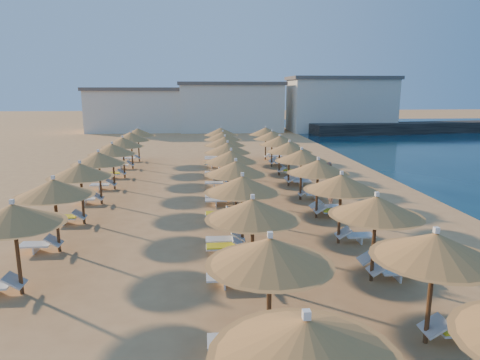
{
  "coord_description": "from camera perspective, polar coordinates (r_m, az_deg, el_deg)",
  "views": [
    {
      "loc": [
        -3.34,
        -19.28,
        6.29
      ],
      "look_at": [
        -1.39,
        4.0,
        1.3
      ],
      "focal_mm": 32.0,
      "sensor_mm": 36.0,
      "label": 1
    }
  ],
  "objects": [
    {
      "name": "beachgoer_a",
      "position": [
        23.81,
        11.98,
        -1.53
      ],
      "size": [
        0.47,
        0.64,
        1.61
      ],
      "primitive_type": "imported",
      "rotation": [
        0.0,
        0.0,
        -1.41
      ],
      "color": "tan",
      "rests_on": "ground"
    },
    {
      "name": "parasol_row_east",
      "position": [
        22.82,
        9.21,
        2.45
      ],
      "size": [
        3.05,
        35.28,
        3.06
      ],
      "color": "brown",
      "rests_on": "ground"
    },
    {
      "name": "ground",
      "position": [
        20.55,
        4.82,
        -5.81
      ],
      "size": [
        220.0,
        220.0,
        0.0
      ],
      "primitive_type": "plane",
      "color": "tan",
      "rests_on": "ground"
    },
    {
      "name": "parasol_row_west",
      "position": [
        22.2,
        -0.9,
        2.34
      ],
      "size": [
        3.05,
        35.28,
        3.06
      ],
      "color": "brown",
      "rests_on": "ground"
    },
    {
      "name": "hotel_blocks",
      "position": [
        65.59,
        0.58,
        9.79
      ],
      "size": [
        45.68,
        11.01,
        8.1
      ],
      "color": "silver",
      "rests_on": "ground"
    },
    {
      "name": "loungers",
      "position": [
        23.23,
        -1.31,
        -2.78
      ],
      "size": [
        14.25,
        32.89,
        0.66
      ],
      "color": "white",
      "rests_on": "ground"
    },
    {
      "name": "parasol_row_inland",
      "position": [
        26.33,
        -17.43,
        3.32
      ],
      "size": [
        3.05,
        28.12,
        3.06
      ],
      "color": "brown",
      "rests_on": "ground"
    },
    {
      "name": "jetty",
      "position": [
        67.35,
        21.79,
        6.48
      ],
      "size": [
        30.26,
        8.11,
        1.5
      ],
      "primitive_type": "cube",
      "rotation": [
        0.0,
        0.0,
        0.14
      ],
      "color": "black",
      "rests_on": "ground"
    },
    {
      "name": "beachgoer_b",
      "position": [
        27.15,
        11.71,
        0.43
      ],
      "size": [
        1.12,
        1.15,
        1.87
      ],
      "primitive_type": "imported",
      "rotation": [
        0.0,
        0.0,
        -0.91
      ],
      "color": "tan",
      "rests_on": "ground"
    },
    {
      "name": "beachgoer_c",
      "position": [
        30.39,
        8.69,
        1.56
      ],
      "size": [
        1.0,
        0.94,
        1.65
      ],
      "primitive_type": "imported",
      "rotation": [
        0.0,
        0.0,
        -0.71
      ],
      "color": "tan",
      "rests_on": "ground"
    }
  ]
}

